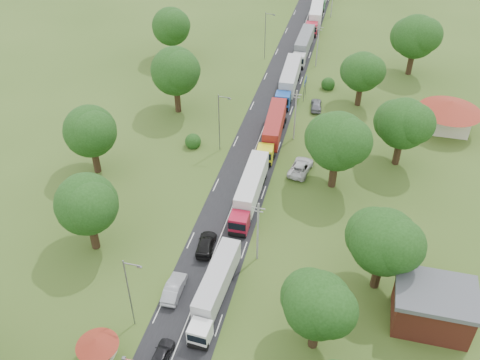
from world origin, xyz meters
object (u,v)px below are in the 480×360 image
(truck_0, at_px, (215,288))
(car_lane_front, at_px, (161,355))
(info_sign, at_px, (305,84))
(car_lane_mid, at_px, (174,288))
(guard_booth, at_px, (98,346))

(truck_0, xyz_separation_m, car_lane_front, (-3.25, -8.91, -1.28))
(car_lane_front, bearing_deg, info_sign, -94.73)
(car_lane_mid, bearing_deg, guard_booth, 64.73)
(guard_booth, bearing_deg, truck_0, 47.76)
(car_lane_front, distance_m, car_lane_mid, 8.87)
(info_sign, distance_m, car_lane_mid, 50.46)
(guard_booth, relative_size, car_lane_mid, 0.87)
(truck_0, height_order, car_lane_mid, truck_0)
(truck_0, bearing_deg, car_lane_front, -110.05)
(car_lane_front, relative_size, car_lane_mid, 0.84)
(info_sign, bearing_deg, guard_booth, -101.68)
(car_lane_front, xyz_separation_m, car_lane_mid, (-1.67, 8.71, 0.11))
(info_sign, bearing_deg, truck_0, -93.40)
(car_lane_mid, bearing_deg, car_lane_front, 99.51)
(info_sign, relative_size, car_lane_mid, 0.81)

